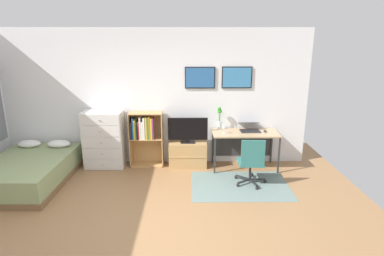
{
  "coord_description": "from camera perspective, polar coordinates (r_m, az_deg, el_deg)",
  "views": [
    {
      "loc": [
        0.68,
        -3.77,
        2.46
      ],
      "look_at": [
        0.73,
        1.5,
        0.98
      ],
      "focal_mm": 29.35,
      "sensor_mm": 36.0,
      "label": 1
    }
  ],
  "objects": [
    {
      "name": "bed",
      "position": [
        6.33,
        -27.61,
        -6.88
      ],
      "size": [
        1.35,
        1.94,
        0.57
      ],
      "rotation": [
        0.0,
        0.0,
        -0.01
      ],
      "color": "brown",
      "rests_on": "ground_plane"
    },
    {
      "name": "bookshelf",
      "position": [
        6.31,
        -8.64,
        -0.99
      ],
      "size": [
        0.66,
        0.3,
        1.1
      ],
      "color": "tan",
      "rests_on": "ground_plane"
    },
    {
      "name": "office_chair",
      "position": [
        5.54,
        10.76,
        -5.85
      ],
      "size": [
        0.56,
        0.58,
        0.86
      ],
      "rotation": [
        0.0,
        0.0,
        -0.04
      ],
      "color": "#232326",
      "rests_on": "ground_plane"
    },
    {
      "name": "ground_plane",
      "position": [
        4.56,
        -9.5,
        -17.27
      ],
      "size": [
        7.2,
        7.2,
        0.0
      ],
      "primitive_type": "plane",
      "color": "#936B44"
    },
    {
      "name": "bamboo_vase",
      "position": [
        6.27,
        4.99,
        1.69
      ],
      "size": [
        0.09,
        0.09,
        0.45
      ],
      "color": "silver",
      "rests_on": "desk"
    },
    {
      "name": "computer_mouse",
      "position": [
        6.27,
        13.13,
        -0.55
      ],
      "size": [
        0.06,
        0.1,
        0.03
      ],
      "primitive_type": "ellipsoid",
      "color": "#262628",
      "rests_on": "desk"
    },
    {
      "name": "desk",
      "position": [
        6.3,
        9.47,
        -1.68
      ],
      "size": [
        1.27,
        0.62,
        0.74
      ],
      "color": "tan",
      "rests_on": "ground_plane"
    },
    {
      "name": "area_rug",
      "position": [
        5.67,
        8.7,
        -10.23
      ],
      "size": [
        1.7,
        1.2,
        0.01
      ],
      "primitive_type": "cube",
      "color": "slate",
      "rests_on": "ground_plane"
    },
    {
      "name": "wall_back_with_posters",
      "position": [
        6.34,
        -6.6,
        5.5
      ],
      "size": [
        6.12,
        0.09,
        2.7
      ],
      "color": "white",
      "rests_on": "ground_plane"
    },
    {
      "name": "wine_glass",
      "position": [
        6.01,
        5.83,
        0.25
      ],
      "size": [
        0.07,
        0.07,
        0.18
      ],
      "color": "silver",
      "rests_on": "desk"
    },
    {
      "name": "television",
      "position": [
        6.16,
        -0.78,
        -0.44
      ],
      "size": [
        0.78,
        0.16,
        0.51
      ],
      "color": "black",
      "rests_on": "tv_stand"
    },
    {
      "name": "laptop",
      "position": [
        6.31,
        10.39,
        0.18
      ],
      "size": [
        0.4,
        0.43,
        0.17
      ],
      "rotation": [
        0.0,
        0.0,
        0.03
      ],
      "color": "#333338",
      "rests_on": "desk"
    },
    {
      "name": "tv_stand",
      "position": [
        6.34,
        -0.76,
        -4.75
      ],
      "size": [
        0.75,
        0.41,
        0.5
      ],
      "color": "tan",
      "rests_on": "ground_plane"
    },
    {
      "name": "dresser",
      "position": [
        6.45,
        -15.68,
        -2.01
      ],
      "size": [
        0.77,
        0.46,
        1.14
      ],
      "color": "silver",
      "rests_on": "ground_plane"
    }
  ]
}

